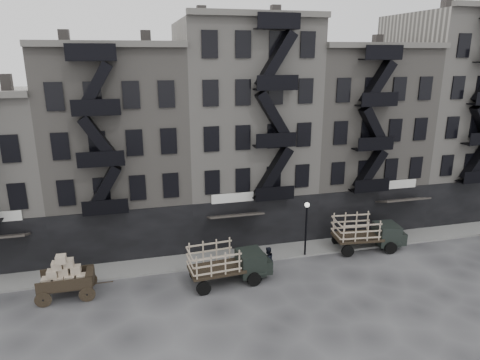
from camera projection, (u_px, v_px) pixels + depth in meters
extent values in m
plane|color=#38383A|center=(278.00, 278.00, 28.93)|extent=(140.00, 140.00, 0.00)
cube|color=slate|center=(262.00, 253.00, 32.40)|extent=(55.00, 2.50, 0.15)
cube|color=#4C4744|center=(5.00, 83.00, 30.52)|extent=(0.70, 0.70, 1.20)
cube|color=slate|center=(119.00, 147.00, 33.74)|extent=(10.00, 10.00, 15.00)
cube|color=black|center=(124.00, 236.00, 30.70)|extent=(10.00, 0.35, 4.00)
cube|color=#595651|center=(108.00, 44.00, 26.76)|extent=(10.00, 0.50, 0.40)
cube|color=#4C4744|center=(67.00, 39.00, 30.73)|extent=(0.70, 0.70, 1.20)
cube|color=#4C4744|center=(145.00, 40.00, 32.02)|extent=(0.70, 0.70, 1.20)
cube|color=#9C978F|center=(242.00, 129.00, 35.81)|extent=(10.00, 10.00, 17.00)
cube|color=black|center=(257.00, 223.00, 33.06)|extent=(10.00, 0.35, 4.00)
cube|color=#595651|center=(261.00, 13.00, 28.55)|extent=(10.00, 0.50, 0.40)
cube|color=#4C4744|center=(204.00, 12.00, 32.51)|extent=(0.70, 0.70, 1.20)
cube|color=#4C4744|center=(272.00, 14.00, 33.81)|extent=(0.70, 0.70, 1.20)
cube|color=slate|center=(349.00, 136.00, 38.44)|extent=(10.00, 10.00, 15.00)
cube|color=black|center=(373.00, 212.00, 35.41)|extent=(10.00, 0.35, 4.00)
cube|color=#595651|center=(390.00, 45.00, 31.47)|extent=(10.00, 0.50, 0.40)
cube|color=#4C4744|center=(323.00, 41.00, 35.43)|extent=(0.70, 0.70, 1.20)
cube|color=#4C4744|center=(382.00, 41.00, 36.73)|extent=(0.70, 0.70, 1.20)
cube|color=#9C978F|center=(446.00, 115.00, 40.37)|extent=(10.00, 10.00, 18.00)
cube|color=black|center=(474.00, 202.00, 37.76)|extent=(10.00, 0.35, 4.00)
cube|color=#4C4744|center=(432.00, 5.00, 36.93)|extent=(0.70, 0.70, 1.20)
cylinder|color=black|center=(306.00, 232.00, 31.48)|extent=(0.14, 0.14, 4.00)
sphere|color=silver|center=(307.00, 205.00, 30.89)|extent=(0.36, 0.36, 0.36)
cube|color=black|center=(67.00, 284.00, 26.50)|extent=(3.21, 1.70, 0.18)
cylinder|color=black|center=(43.00, 300.00, 25.49)|extent=(0.98, 0.09, 0.98)
cylinder|color=black|center=(48.00, 285.00, 27.15)|extent=(0.98, 0.09, 0.98)
cylinder|color=black|center=(87.00, 294.00, 26.08)|extent=(0.98, 0.09, 0.98)
cylinder|color=black|center=(90.00, 280.00, 27.74)|extent=(0.98, 0.09, 0.98)
cube|color=black|center=(90.00, 276.00, 26.74)|extent=(0.45, 1.43, 0.71)
cube|color=black|center=(216.00, 269.00, 27.91)|extent=(3.65, 2.34, 0.18)
cube|color=black|center=(250.00, 262.00, 28.62)|extent=(1.79, 1.98, 1.54)
cube|color=black|center=(263.00, 264.00, 28.99)|extent=(0.95, 1.60, 0.92)
cylinder|color=black|center=(254.00, 279.00, 27.86)|extent=(0.94, 0.30, 0.92)
cylinder|color=black|center=(244.00, 265.00, 29.72)|extent=(0.94, 0.30, 0.92)
cylinder|color=black|center=(204.00, 288.00, 26.80)|extent=(0.94, 0.30, 0.92)
cylinder|color=black|center=(196.00, 273.00, 28.67)|extent=(0.94, 0.30, 0.92)
cube|color=black|center=(357.00, 237.00, 32.81)|extent=(3.71, 2.41, 0.19)
cube|color=black|center=(386.00, 234.00, 33.12)|extent=(1.84, 2.02, 1.55)
cube|color=black|center=(397.00, 237.00, 33.34)|extent=(0.98, 1.63, 0.93)
cylinder|color=black|center=(391.00, 248.00, 32.33)|extent=(0.95, 0.32, 0.93)
cylinder|color=black|center=(378.00, 237.00, 34.29)|extent=(0.95, 0.32, 0.93)
cylinder|color=black|center=(348.00, 251.00, 31.85)|extent=(0.95, 0.32, 0.93)
cylinder|color=black|center=(338.00, 240.00, 33.81)|extent=(0.95, 0.32, 0.93)
imported|color=black|center=(268.00, 260.00, 29.43)|extent=(1.14, 1.04, 1.90)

